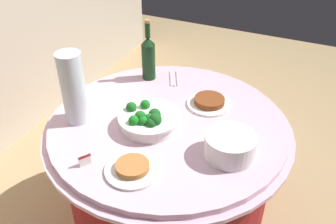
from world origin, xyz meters
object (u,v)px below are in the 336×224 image
(wine_bottle, at_px, (148,57))
(food_plate_stir_fry, at_px, (209,102))
(decorative_fruit_vase, at_px, (74,92))
(label_placard_front, at_px, (85,159))
(plate_stack, at_px, (230,146))
(food_plate_peanuts, at_px, (133,168))
(serving_tongs, at_px, (174,79))
(broccoli_bowl, at_px, (148,120))

(wine_bottle, distance_m, food_plate_stir_fry, 0.43)
(decorative_fruit_vase, height_order, label_placard_front, decorative_fruit_vase)
(plate_stack, xyz_separation_m, food_plate_peanuts, (-0.25, 0.31, -0.04))
(serving_tongs, bearing_deg, wine_bottle, 107.06)
(wine_bottle, bearing_deg, food_plate_peanuts, -157.41)
(broccoli_bowl, bearing_deg, plate_stack, -94.12)
(broccoli_bowl, bearing_deg, decorative_fruit_vase, 104.67)
(food_plate_stir_fry, relative_size, label_placard_front, 4.00)
(wine_bottle, bearing_deg, serving_tongs, -72.94)
(decorative_fruit_vase, height_order, food_plate_peanuts, decorative_fruit_vase)
(broccoli_bowl, relative_size, wine_bottle, 0.83)
(plate_stack, height_order, label_placard_front, plate_stack)
(food_plate_peanuts, bearing_deg, label_placard_front, 104.72)
(food_plate_peanuts, bearing_deg, serving_tongs, 11.76)
(serving_tongs, height_order, label_placard_front, label_placard_front)
(serving_tongs, bearing_deg, food_plate_peanuts, -168.24)
(wine_bottle, xyz_separation_m, serving_tongs, (0.04, -0.13, -0.12))
(wine_bottle, relative_size, food_plate_peanuts, 1.53)
(plate_stack, height_order, food_plate_peanuts, plate_stack)
(plate_stack, bearing_deg, broccoli_bowl, 85.88)
(serving_tongs, xyz_separation_m, food_plate_peanuts, (-0.73, -0.15, 0.01))
(plate_stack, relative_size, food_plate_peanuts, 0.95)
(broccoli_bowl, relative_size, serving_tongs, 1.72)
(wine_bottle, distance_m, decorative_fruit_vase, 0.51)
(wine_bottle, bearing_deg, plate_stack, -126.08)
(serving_tongs, bearing_deg, label_placard_front, 177.28)
(broccoli_bowl, bearing_deg, food_plate_stir_fry, -32.74)
(plate_stack, distance_m, wine_bottle, 0.74)
(plate_stack, bearing_deg, food_plate_peanuts, 128.60)
(decorative_fruit_vase, bearing_deg, label_placard_front, -138.58)
(food_plate_stir_fry, bearing_deg, food_plate_peanuts, 168.85)
(plate_stack, relative_size, serving_tongs, 1.29)
(broccoli_bowl, xyz_separation_m, wine_bottle, (0.41, 0.21, 0.09))
(food_plate_peanuts, bearing_deg, broccoli_bowl, 15.10)
(plate_stack, relative_size, label_placard_front, 3.82)
(serving_tongs, bearing_deg, broccoli_bowl, -170.34)
(food_plate_stir_fry, height_order, food_plate_peanuts, food_plate_stir_fry)
(plate_stack, xyz_separation_m, wine_bottle, (0.43, 0.60, 0.08))
(wine_bottle, bearing_deg, decorative_fruit_vase, 166.75)
(plate_stack, bearing_deg, wine_bottle, 53.92)
(broccoli_bowl, height_order, serving_tongs, broccoli_bowl)
(food_plate_stir_fry, height_order, label_placard_front, label_placard_front)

